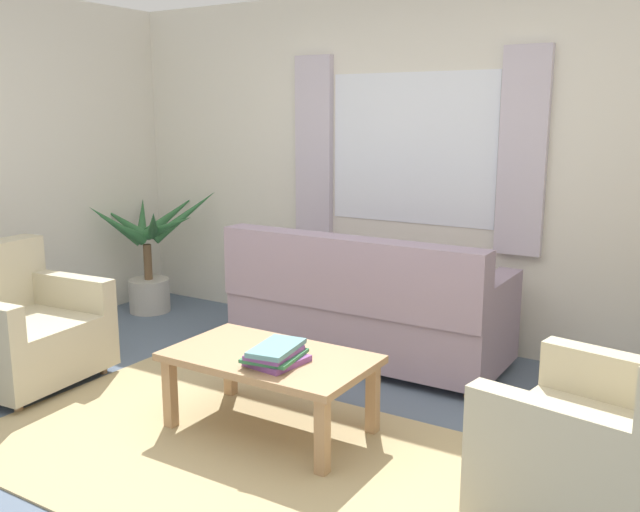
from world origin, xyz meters
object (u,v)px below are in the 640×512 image
armchair_left (17,328)px  coffee_table (270,365)px  couch (365,310)px  book_stack_on_table (276,355)px  armchair_right (614,450)px  potted_plant (150,254)px

armchair_left → coffee_table: armchair_left is taller
couch → coffee_table: (0.08, -1.24, 0.01)m
couch → armchair_left: 2.29m
book_stack_on_table → couch: bearing=98.1°
coffee_table → armchair_right: bearing=0.1°
couch → armchair_left: bearing=41.0°
armchair_right → potted_plant: 4.21m
book_stack_on_table → potted_plant: 2.77m
potted_plant → armchair_right: bearing=-18.7°
couch → coffee_table: bearing=93.8°
armchair_right → book_stack_on_table: (-1.63, -0.10, 0.13)m
armchair_right → coffee_table: armchair_right is taller
armchair_right → book_stack_on_table: 1.63m
armchair_right → potted_plant: (-3.99, 1.35, 0.16)m
couch → coffee_table: 1.24m
couch → armchair_right: (1.81, -1.23, -0.01)m
armchair_left → potted_plant: (-0.45, 1.62, 0.16)m
armchair_left → coffee_table: size_ratio=0.82×
coffee_table → armchair_left: bearing=-171.6°
potted_plant → couch: bearing=-3.2°
coffee_table → potted_plant: size_ratio=0.97×
book_stack_on_table → potted_plant: (-2.36, 1.45, 0.03)m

